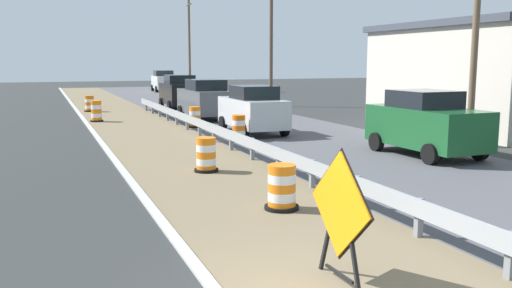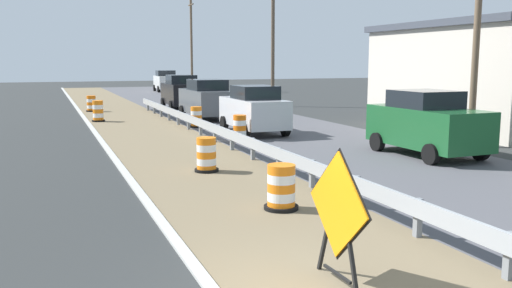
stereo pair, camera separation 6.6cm
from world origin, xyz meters
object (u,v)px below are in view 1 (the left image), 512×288
Objects in this scene: traffic_barrel_far at (96,112)px; traffic_barrel_farthest at (90,105)px; car_lead_near_lane at (179,92)px; car_trailing_near_lane at (164,81)px; car_lead_far_lane at (253,110)px; traffic_barrel_nearest at (282,189)px; traffic_barrel_farther at (195,118)px; traffic_barrel_close at (206,156)px; utility_pole_mid at (271,36)px; utility_pole_near at (475,45)px; car_trailing_far_lane at (205,99)px; utility_pole_far at (189,44)px; car_mid_far_lane at (426,123)px; warning_sign_diamond at (340,210)px; traffic_barrel_mid at (239,129)px.

traffic_barrel_far is 5.93m from traffic_barrel_farthest.
car_lead_near_lane is (5.63, 0.02, 0.65)m from traffic_barrel_farthest.
car_trailing_near_lane reaches higher than car_lead_far_lane.
traffic_barrel_farther reaches higher than traffic_barrel_nearest.
traffic_barrel_close is 0.11× the size of utility_pole_mid.
traffic_barrel_nearest is 0.14× the size of utility_pole_near.
car_trailing_far_lane is at bearing 78.75° from traffic_barrel_nearest.
utility_pole_near is 0.77× the size of utility_pole_far.
car_lead_far_lane reaches higher than traffic_barrel_nearest.
car_lead_near_lane is at bearing -171.92° from car_mid_far_lane.
warning_sign_diamond reaches higher than traffic_barrel_nearest.
traffic_barrel_mid is 35.94m from utility_pole_far.
warning_sign_diamond is 0.43× the size of car_trailing_far_lane.
car_lead_near_lane is 0.45× the size of utility_pole_mid.
warning_sign_diamond is 49.34m from car_trailing_near_lane.
utility_pole_far is (2.66, -0.24, 3.68)m from car_trailing_near_lane.
utility_pole_mid is at bearing 62.32° from traffic_barrel_close.
traffic_barrel_far reaches higher than traffic_barrel_close.
traffic_barrel_close is at bearing -91.53° from car_mid_far_lane.
utility_pole_far reaches higher than car_trailing_near_lane.
utility_pole_near is (11.71, -19.38, 3.23)m from traffic_barrel_farthest.
car_lead_near_lane is 7.27m from utility_pole_mid.
traffic_barrel_farther is 0.11× the size of utility_pole_mid.
warning_sign_diamond is 1.79× the size of traffic_barrel_far.
car_trailing_near_lane is 0.92× the size of car_trailing_far_lane.
traffic_barrel_farther is 31.38m from utility_pole_far.
utility_pole_mid reaches higher than utility_pole_far.
car_lead_near_lane reaches higher than car_trailing_far_lane.
utility_pole_mid is at bearing -2.12° from traffic_barrel_farthest.
utility_pole_far reaches higher than car_trailing_far_lane.
car_lead_far_lane is at bearing -50.81° from traffic_barrel_far.
utility_pole_near reaches higher than car_lead_far_lane.
utility_pole_near is at bearing -48.61° from traffic_barrel_far.
utility_pole_far is (2.58, 40.31, 3.67)m from car_mid_far_lane.
car_lead_near_lane is 20.49m from utility_pole_near.
traffic_barrel_farthest reaches higher than traffic_barrel_farther.
traffic_barrel_nearest is 0.10× the size of utility_pole_far.
traffic_barrel_far is at bearing 81.50° from car_trailing_far_lane.
traffic_barrel_mid is 0.11× the size of utility_pole_far.
traffic_barrel_nearest is at bearing -85.73° from traffic_barrel_farthest.
utility_pole_mid is at bearing 50.56° from traffic_barrel_farther.
utility_pole_far is (-0.15, 39.36, 1.07)m from utility_pole_near.
traffic_barrel_farther is 10.33m from car_lead_near_lane.
warning_sign_diamond is 1.98× the size of traffic_barrel_farthest.
utility_pole_mid reaches higher than traffic_barrel_close.
car_trailing_far_lane reaches higher than traffic_barrel_nearest.
utility_pole_far reaches higher than car_mid_far_lane.
traffic_barrel_mid is at bearing -101.65° from utility_pole_far.
traffic_barrel_nearest is 0.23× the size of car_lead_near_lane.
traffic_barrel_farther is 13.29m from utility_pole_mid.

